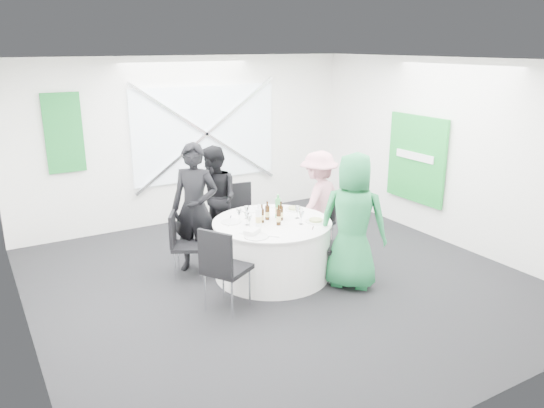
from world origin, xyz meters
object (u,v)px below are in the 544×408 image
chair_back (241,210)px  chair_back_right (320,216)px  clear_water_bottle (259,218)px  banquet_table (272,249)px  chair_front_left (222,263)px  person_man_back (215,199)px  person_man_back_left (195,208)px  person_woman_pink (318,202)px  green_water_bottle (278,208)px  chair_front_right (352,242)px  person_woman_green (353,221)px  chair_back_left (182,240)px

chair_back → chair_back_right: chair_back is taller
clear_water_bottle → banquet_table: bearing=16.7°
chair_front_left → person_man_back: person_man_back is taller
person_man_back_left → clear_water_bottle: size_ratio=6.03×
banquet_table → person_man_back_left: size_ratio=0.89×
chair_back_right → person_woman_pink: (-0.04, -0.01, 0.24)m
person_man_back_left → person_woman_pink: person_man_back_left is taller
person_man_back → green_water_bottle: 1.22m
banquet_table → chair_back_right: bearing=22.0°
clear_water_bottle → person_man_back_left: bearing=125.4°
chair_back → chair_front_left: size_ratio=0.93×
chair_front_right → person_man_back_left: person_man_back_left is taller
chair_front_left → clear_water_bottle: (0.76, 0.50, 0.27)m
chair_front_left → green_water_bottle: bearing=-89.5°
banquet_table → chair_front_right: bearing=-40.6°
banquet_table → chair_back: 1.24m
chair_front_left → person_woman_green: (1.71, -0.20, 0.27)m
chair_back → chair_front_right: bearing=-63.9°
chair_back → chair_back_left: 1.38m
chair_back_right → clear_water_bottle: 1.47m
person_woman_pink → person_woman_green: 1.26m
chair_front_left → chair_front_right: bearing=-123.4°
chair_back_right → clear_water_bottle: clear_water_bottle is taller
chair_front_left → green_water_bottle: size_ratio=3.17×
person_man_back_left → person_woman_pink: (1.83, -0.26, -0.12)m
banquet_table → green_water_bottle: (0.15, 0.10, 0.51)m
banquet_table → person_woman_pink: bearing=22.5°
chair_front_left → person_woman_pink: person_woman_pink is taller
chair_back_right → chair_front_left: chair_front_left is taller
chair_back_left → banquet_table: bearing=-90.0°
chair_back_right → chair_front_right: bearing=-37.0°
chair_back → chair_back_left: bearing=-143.8°
chair_back_left → person_woman_pink: person_woman_pink is taller
chair_back_left → clear_water_bottle: (0.81, -0.63, 0.35)m
person_man_back → person_woman_pink: bearing=46.7°
person_woman_pink → person_man_back: bearing=-54.9°
chair_back → chair_back_left: chair_back is taller
person_man_back → green_water_bottle: (0.39, -1.15, 0.10)m
chair_back_left → chair_front_right: 2.22m
chair_front_right → person_man_back_left: size_ratio=0.53×
person_man_back → chair_back_left: bearing=-60.2°
chair_back → person_woman_green: person_woman_green is taller
person_man_back → person_woman_green: 2.24m
person_man_back → green_water_bottle: bearing=7.9°
chair_front_right → chair_back_right: bearing=-154.3°
chair_back → person_woman_pink: person_woman_pink is taller
person_man_back_left → chair_back_left: bearing=-111.7°
green_water_bottle → clear_water_bottle: 0.43m
banquet_table → chair_back: bearing=82.1°
person_man_back_left → clear_water_bottle: (0.54, -0.76, -0.01)m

